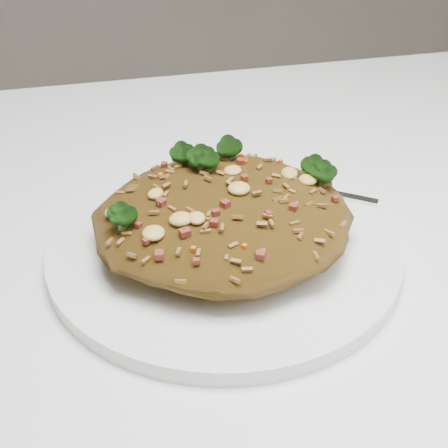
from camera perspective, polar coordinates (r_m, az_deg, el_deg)
The scene contains 4 objects.
dining_table at distance 0.57m, azimuth -2.78°, elevation -10.37°, with size 1.20×0.80×0.75m.
plate at distance 0.51m, azimuth -0.00°, elevation -2.03°, with size 0.29×0.29×0.01m, color white.
fried_rice at distance 0.49m, azimuth 0.01°, elevation 1.47°, with size 0.21×0.19×0.07m.
fork at distance 0.58m, azimuth 6.79°, elevation 3.43°, with size 0.14×0.11×0.00m.
Camera 1 is at (-0.07, -0.40, 1.06)m, focal length 50.00 mm.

